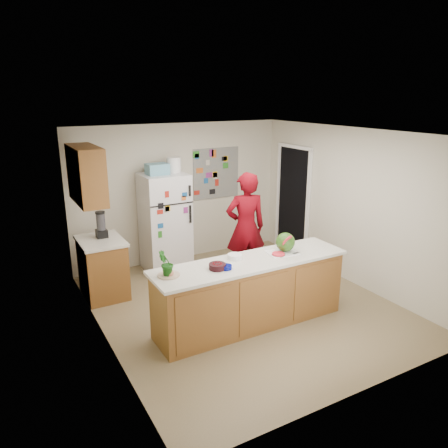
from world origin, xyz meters
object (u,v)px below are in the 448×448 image
refrigerator (165,223)px  cherry_bowl (217,266)px  watermelon (285,242)px  person (246,228)px

refrigerator → cherry_bowl: (-0.27, -2.42, 0.11)m
refrigerator → cherry_bowl: size_ratio=8.06×
refrigerator → watermelon: 2.49m
person → watermelon: (-0.14, -1.24, 0.15)m
refrigerator → person: person is taller
person → cherry_bowl: (-1.23, -1.32, 0.05)m
person → watermelon: size_ratio=6.97×
refrigerator → person: bearing=-48.8°
watermelon → cherry_bowl: (-1.09, -0.08, -0.11)m
refrigerator → cherry_bowl: 2.44m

